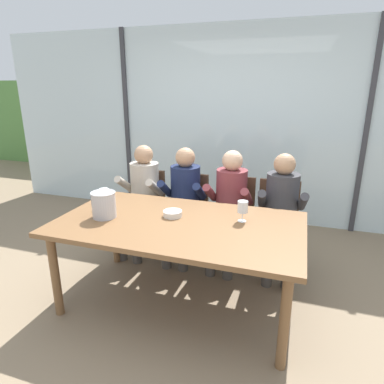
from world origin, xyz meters
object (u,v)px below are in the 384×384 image
person_navy_polo (183,196)px  ice_bucket_primary (104,204)px  person_beige_jumper (142,192)px  person_maroon_top (229,201)px  wine_glass_by_left_taster (104,194)px  chair_center (234,211)px  dining_table (179,230)px  chair_left_of_center (187,207)px  chair_right_of_center (277,217)px  person_charcoal_jacket (281,207)px  wine_glass_near_bucket (243,208)px  chair_near_curtain (145,202)px  tasting_bowl (173,214)px

person_navy_polo → ice_bucket_primary: person_navy_polo is taller
person_beige_jumper → ice_bucket_primary: bearing=-80.2°
person_maroon_top → wine_glass_by_left_taster: person_maroon_top is taller
chair_center → dining_table: bearing=-105.7°
chair_left_of_center → wine_glass_by_left_taster: bearing=-114.5°
chair_left_of_center → person_beige_jumper: 0.53m
chair_right_of_center → chair_left_of_center: bearing=-178.0°
person_beige_jumper → person_navy_polo: (0.49, 0.00, 0.00)m
person_navy_polo → person_maroon_top: same height
person_charcoal_jacket → person_beige_jumper: bearing=175.4°
person_charcoal_jacket → wine_glass_near_bucket: size_ratio=6.94×
person_maroon_top → person_charcoal_jacket: size_ratio=1.00×
chair_near_curtain → person_navy_polo: 0.58m
person_navy_polo → person_maroon_top: (0.50, 0.00, 0.00)m
person_navy_polo → wine_glass_by_left_taster: bearing=-128.0°
chair_near_curtain → chair_right_of_center: size_ratio=1.00×
chair_near_curtain → person_charcoal_jacket: bearing=-7.1°
chair_near_curtain → wine_glass_near_bucket: 1.55m
wine_glass_by_left_taster → chair_center: bearing=40.7°
wine_glass_by_left_taster → tasting_bowl: bearing=-2.0°
person_beige_jumper → wine_glass_near_bucket: size_ratio=6.94×
person_maroon_top → tasting_bowl: person_maroon_top is taller
dining_table → tasting_bowl: (-0.09, 0.10, 0.10)m
tasting_bowl → chair_left_of_center: bearing=101.4°
person_beige_jumper → person_maroon_top: bearing=2.5°
person_beige_jumper → person_navy_polo: same height
person_maroon_top → ice_bucket_primary: (-0.87, -0.93, 0.19)m
chair_left_of_center → chair_right_of_center: bearing=6.3°
person_beige_jumper → person_navy_polo: 0.49m
person_maroon_top → wine_glass_by_left_taster: size_ratio=6.94×
wine_glass_by_left_taster → wine_glass_near_bucket: 1.26m
person_beige_jumper → tasting_bowl: person_beige_jumper is taller
person_maroon_top → dining_table: bearing=-103.7°
chair_left_of_center → tasting_bowl: (0.18, -0.89, 0.27)m
chair_near_curtain → wine_glass_by_left_taster: 0.93m
chair_right_of_center → person_navy_polo: (-0.98, -0.16, 0.17)m
chair_near_curtain → chair_right_of_center: bearing=-1.0°
person_beige_jumper → person_charcoal_jacket: (1.51, 0.00, 0.00)m
chair_near_curtain → tasting_bowl: 1.15m
person_charcoal_jacket → ice_bucket_primary: 1.69m
wine_glass_near_bucket → wine_glass_by_left_taster: bearing=-177.5°
chair_near_curtain → person_beige_jumper: (0.04, -0.14, 0.17)m
chair_near_curtain → chair_left_of_center: 0.52m
chair_right_of_center → dining_table: bearing=-124.6°
wine_glass_by_left_taster → chair_left_of_center: bearing=60.1°
ice_bucket_primary → tasting_bowl: bearing=19.7°
chair_center → person_maroon_top: size_ratio=0.74×
person_maroon_top → wine_glass_near_bucket: size_ratio=6.94×
chair_left_of_center → ice_bucket_primary: bearing=-103.1°
person_charcoal_jacket → person_maroon_top: bearing=175.5°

